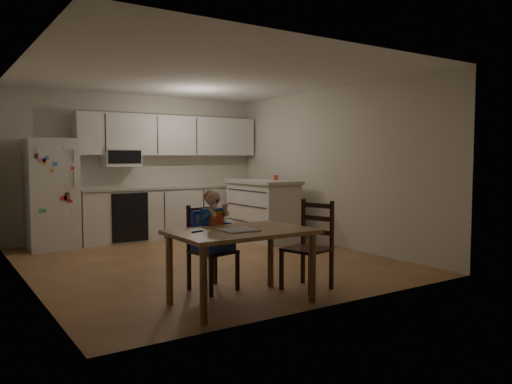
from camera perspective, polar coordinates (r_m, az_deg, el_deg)
The scene contains 10 objects.
room at distance 7.20m, azimuth -7.61°, elevation 2.65°, with size 4.52×5.01×2.51m.
refrigerator at distance 8.33m, azimuth -22.36°, elevation -0.19°, with size 0.72×0.70×1.70m, color silver.
kitchen_run at distance 9.03m, azimuth -9.59°, elevation 0.53°, with size 3.37×0.62×2.15m.
kitchen_island at distance 8.56m, azimuth 0.75°, elevation -2.03°, with size 0.73×1.38×1.02m.
red_cup at distance 8.49m, azimuth 2.27°, elevation 1.65°, with size 0.07×0.07×0.09m, color red.
dining_table at distance 4.81m, azimuth -1.69°, elevation -5.49°, with size 1.34×0.86×0.72m.
napkin at distance 4.74m, azimuth -1.96°, elevation -4.37°, with size 0.33×0.28×0.01m, color #B0B0B5.
toddler_spoon at distance 4.67m, azimuth -6.82°, elevation -4.51°, with size 0.02×0.02×0.12m, color #1D33AA.
chair_booster at distance 5.33m, azimuth -5.25°, elevation -4.31°, with size 0.47×0.47×1.07m.
chair_side at distance 5.43m, azimuth 6.41°, elevation -5.33°, with size 0.51×0.51×0.95m.
Camera 1 is at (-3.14, -6.00, 1.41)m, focal length 35.00 mm.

